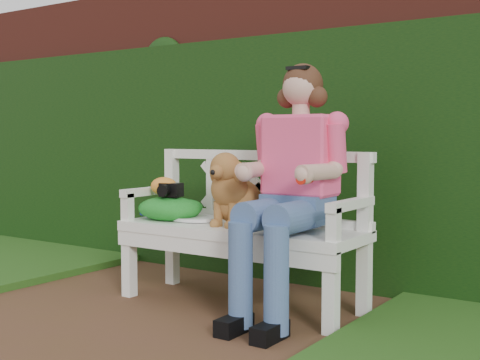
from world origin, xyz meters
The scene contains 10 objects.
ground centered at (0.00, 0.00, 0.00)m, with size 60.00×60.00×0.00m, color #513122.
brick_wall centered at (0.00, 1.90, 1.10)m, with size 10.00×0.30×2.20m, color maroon.
ivy_hedge centered at (0.00, 1.68, 0.85)m, with size 10.00×0.18×1.70m, color #18350C.
garden_bench centered at (0.33, 0.93, 0.24)m, with size 1.58×0.60×0.48m, color white, non-canonical shape.
seated_woman centered at (0.72, 0.91, 0.70)m, with size 0.59×0.78×1.39m, color #FB374D, non-canonical shape.
dog centered at (0.30, 0.93, 0.70)m, with size 0.29×0.40×0.44m, color olive, non-canonical shape.
tennis_racket centered at (-0.06, 0.94, 0.50)m, with size 0.64×0.27×0.03m, color silver, non-canonical shape.
green_bag centered at (-0.18, 0.89, 0.55)m, with size 0.44×0.34×0.15m, color #199625, non-canonical shape.
camera_item centered at (-0.16, 0.88, 0.67)m, with size 0.13×0.10×0.09m, color black.
baseball_glove centered at (-0.24, 0.90, 0.69)m, with size 0.19×0.14×0.12m, color orange.
Camera 1 is at (2.44, -2.19, 1.01)m, focal length 48.00 mm.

